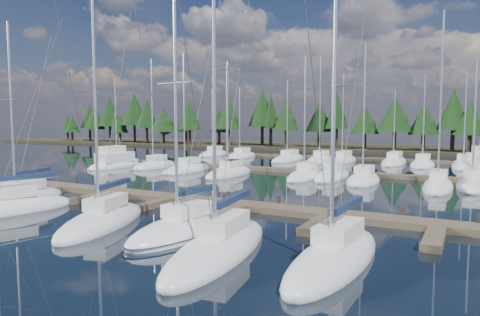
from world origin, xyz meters
The scene contains 13 objects.
ground centered at (0.00, 30.00, 0.00)m, with size 260.00×260.00×0.00m, color black.
far_shore centered at (0.00, 90.00, 0.30)m, with size 220.00×30.00×0.60m, color #2A2617.
main_dock centered at (0.00, 17.36, 0.20)m, with size 44.00×6.13×0.90m.
back_docks centered at (0.00, 49.58, 0.20)m, with size 50.00×21.80×0.40m.
front_sailboat_1 centered at (-8.95, 11.48, 0.28)m, with size 5.76×9.88×13.62m.
front_sailboat_2 centered at (-7.28, 9.12, 0.28)m, with size 5.23×9.66×13.97m.
front_sailboat_3 centered at (1.15, 9.67, 0.30)m, with size 4.84×8.93×13.77m.
front_sailboat_4 centered at (6.35, 10.18, 0.29)m, with size 3.53×8.06×14.31m.
front_sailboat_5 centered at (9.70, 8.40, 0.29)m, with size 4.06×10.27×14.73m.
front_sailboat_6 centered at (14.63, 9.51, 0.29)m, with size 2.89×9.33×13.34m.
back_sailboat_rows centered at (0.29, 45.32, 0.26)m, with size 46.13×33.68×16.38m.
motor_yacht_left centered at (-21.89, 33.83, 0.51)m, with size 3.51×9.51×4.70m.
tree_line centered at (2.53, 80.17, 7.43)m, with size 187.45×12.00×13.54m.
Camera 1 is at (19.45, -7.64, 5.89)m, focal length 32.00 mm.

